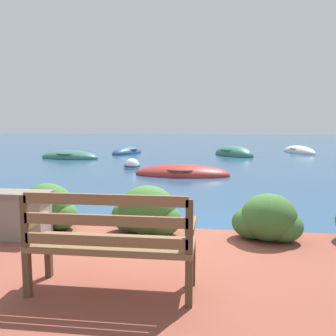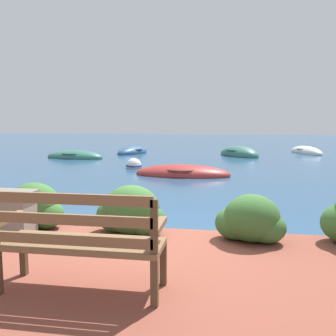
% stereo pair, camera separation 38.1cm
% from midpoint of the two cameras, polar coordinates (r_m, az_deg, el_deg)
% --- Properties ---
extents(ground_plane, '(80.00, 80.00, 0.00)m').
position_cam_midpoint_polar(ground_plane, '(5.47, -0.81, -11.25)').
color(ground_plane, navy).
extents(park_bench, '(1.47, 0.48, 0.93)m').
position_cam_midpoint_polar(park_bench, '(3.40, -10.15, -10.67)').
color(park_bench, brown).
rests_on(park_bench, patio_terrace).
extents(hedge_clump_left, '(0.95, 0.68, 0.64)m').
position_cam_midpoint_polar(hedge_clump_left, '(5.63, -18.02, -5.81)').
color(hedge_clump_left, '#38662D').
rests_on(hedge_clump_left, patio_terrace).
extents(hedge_clump_centre, '(0.97, 0.70, 0.66)m').
position_cam_midpoint_polar(hedge_clump_centre, '(5.07, -3.57, -6.83)').
color(hedge_clump_centre, '#38662D').
rests_on(hedge_clump_centre, patio_terrace).
extents(hedge_clump_right, '(0.88, 0.64, 0.60)m').
position_cam_midpoint_polar(hedge_clump_right, '(4.92, 14.66, -7.82)').
color(hedge_clump_right, '#38662D').
rests_on(hedge_clump_right, patio_terrace).
extents(rowboat_nearest, '(3.05, 1.37, 0.60)m').
position_cam_midpoint_polar(rowboat_nearest, '(11.81, 3.15, -0.88)').
color(rowboat_nearest, '#9E2D28').
rests_on(rowboat_nearest, ground_plane).
extents(rowboat_mid, '(2.86, 1.51, 0.66)m').
position_cam_midpoint_polar(rowboat_mid, '(17.54, -13.43, 1.66)').
color(rowboat_mid, '#336B5B').
rests_on(rowboat_mid, ground_plane).
extents(rowboat_far, '(2.48, 2.76, 0.84)m').
position_cam_midpoint_polar(rowboat_far, '(18.46, 11.35, 2.04)').
color(rowboat_far, '#336B5B').
rests_on(rowboat_far, ground_plane).
extents(rowboat_outer, '(1.71, 2.49, 0.65)m').
position_cam_midpoint_polar(rowboat_outer, '(19.51, -4.86, 2.39)').
color(rowboat_outer, '#2D517A').
rests_on(rowboat_outer, ground_plane).
extents(rowboat_distant, '(1.74, 2.83, 0.66)m').
position_cam_midpoint_polar(rowboat_distant, '(20.89, 20.81, 2.27)').
color(rowboat_distant, silver).
rests_on(rowboat_distant, ground_plane).
extents(mooring_buoy, '(0.60, 0.60, 0.55)m').
position_cam_midpoint_polar(mooring_buoy, '(13.54, -4.40, 0.35)').
color(mooring_buoy, white).
rests_on(mooring_buoy, ground_plane).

